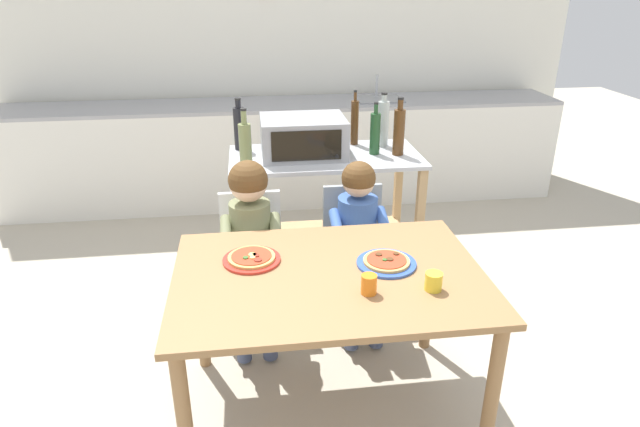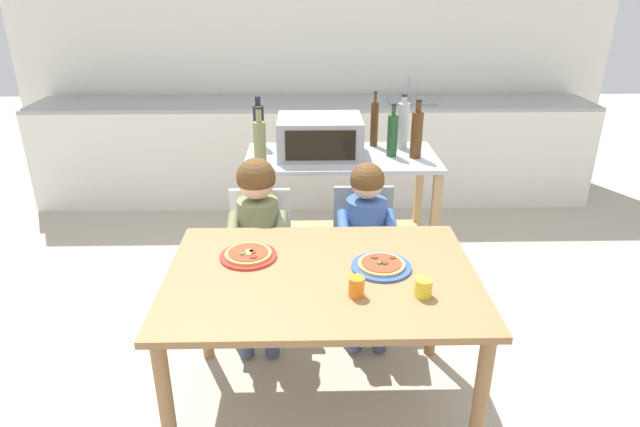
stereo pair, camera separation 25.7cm
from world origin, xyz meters
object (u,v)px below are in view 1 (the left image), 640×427
at_px(dining_chair_left, 252,254).
at_px(pizza_plate_blue_rimmed, 386,262).
at_px(bottle_tall_green_wine, 239,127).
at_px(child_in_blue_striped_shirt, 359,229).
at_px(toaster_oven, 303,137).
at_px(bottle_brown_beer, 399,131).
at_px(bottle_slim_sauce, 375,133).
at_px(bottle_squat_spirits, 383,123).
at_px(dining_chair_right, 354,246).
at_px(child_in_olive_shirt, 251,230).
at_px(bottle_clear_vinegar, 245,144).
at_px(dining_table, 329,292).
at_px(drinking_cup_orange, 369,284).
at_px(pizza_plate_red_rimmed, 252,258).
at_px(kitchen_island_cart, 325,198).
at_px(drinking_cup_yellow, 433,281).
at_px(bottle_dark_olive_oil, 355,122).

relative_size(dining_chair_left, pizza_plate_blue_rimmed, 3.07).
xyz_separation_m(bottle_tall_green_wine, child_in_blue_striped_shirt, (0.63, -0.79, -0.39)).
relative_size(toaster_oven, bottle_brown_beer, 1.44).
distance_m(bottle_brown_beer, bottle_slim_sauce, 0.15).
height_order(bottle_squat_spirits, dining_chair_right, bottle_squat_spirits).
bearing_deg(bottle_squat_spirits, child_in_olive_shirt, -139.23).
distance_m(bottle_slim_sauce, dining_chair_left, 1.08).
relative_size(toaster_oven, dining_chair_left, 0.64).
bearing_deg(bottle_tall_green_wine, bottle_clear_vinegar, -84.51).
bearing_deg(bottle_clear_vinegar, bottle_brown_beer, 7.01).
xyz_separation_m(toaster_oven, dining_chair_left, (-0.35, -0.51, -0.53)).
relative_size(dining_table, drinking_cup_orange, 16.24).
bearing_deg(dining_chair_right, dining_chair_left, -177.17).
relative_size(child_in_blue_striped_shirt, drinking_cup_orange, 12.06).
relative_size(pizza_plate_red_rimmed, pizza_plate_blue_rimmed, 0.98).
bearing_deg(kitchen_island_cart, bottle_brown_beer, -5.47).
relative_size(toaster_oven, dining_chair_right, 0.64).
height_order(bottle_brown_beer, dining_table, bottle_brown_beer).
relative_size(toaster_oven, drinking_cup_yellow, 6.82).
height_order(dining_chair_right, drinking_cup_orange, drinking_cup_orange).
relative_size(bottle_brown_beer, dining_chair_right, 0.44).
bearing_deg(toaster_oven, bottle_brown_beer, -6.40).
distance_m(toaster_oven, child_in_olive_shirt, 0.79).
bearing_deg(dining_table, drinking_cup_yellow, -24.95).
distance_m(bottle_dark_olive_oil, dining_chair_left, 1.14).
distance_m(child_in_olive_shirt, pizza_plate_red_rimmed, 0.46).
relative_size(drinking_cup_orange, drinking_cup_yellow, 1.09).
distance_m(kitchen_island_cart, toaster_oven, 0.43).
bearing_deg(bottle_clear_vinegar, kitchen_island_cart, 17.99).
relative_size(bottle_tall_green_wine, dining_chair_right, 0.41).
height_order(pizza_plate_blue_rimmed, drinking_cup_orange, drinking_cup_orange).
bearing_deg(drinking_cup_orange, bottle_clear_vinegar, 110.80).
distance_m(bottle_squat_spirits, bottle_clear_vinegar, 0.95).
relative_size(kitchen_island_cart, drinking_cup_yellow, 15.76).
relative_size(bottle_dark_olive_oil, drinking_cup_yellow, 4.73).
bearing_deg(dining_chair_right, child_in_blue_striped_shirt, -90.00).
distance_m(bottle_slim_sauce, bottle_squat_spirits, 0.19).
relative_size(toaster_oven, child_in_olive_shirt, 0.50).
height_order(bottle_squat_spirits, child_in_olive_shirt, bottle_squat_spirits).
xyz_separation_m(pizza_plate_red_rimmed, drinking_cup_orange, (0.46, -0.33, 0.03)).
height_order(child_in_olive_shirt, pizza_plate_blue_rimmed, child_in_olive_shirt).
bearing_deg(pizza_plate_blue_rimmed, child_in_blue_striped_shirt, 90.01).
distance_m(bottle_dark_olive_oil, bottle_clear_vinegar, 0.81).
xyz_separation_m(dining_chair_right, child_in_blue_striped_shirt, (0.00, -0.12, 0.16)).
bearing_deg(child_in_olive_shirt, drinking_cup_orange, -59.64).
height_order(dining_chair_right, child_in_olive_shirt, child_in_olive_shirt).
xyz_separation_m(bottle_clear_vinegar, dining_table, (0.34, -1.06, -0.38)).
xyz_separation_m(dining_table, dining_chair_left, (-0.33, 0.73, -0.17)).
bearing_deg(child_in_olive_shirt, bottle_squat_spirits, 40.77).
height_order(bottle_tall_green_wine, dining_table, bottle_tall_green_wine).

